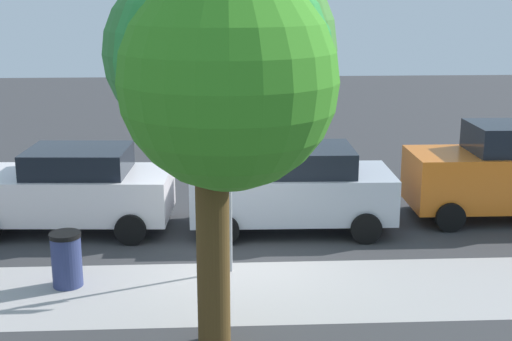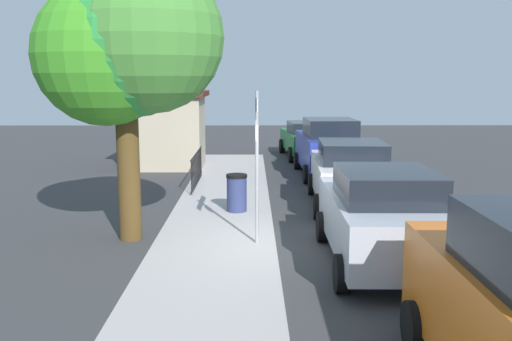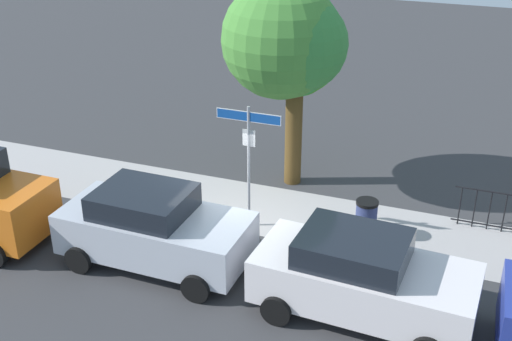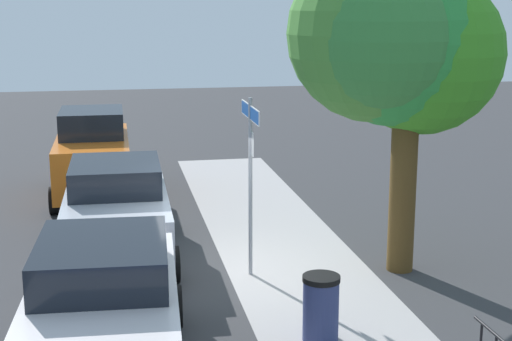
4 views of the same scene
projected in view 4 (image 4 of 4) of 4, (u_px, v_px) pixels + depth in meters
name	position (u px, v px, depth m)	size (l,w,h in m)	color
ground_plane	(227.00, 273.00, 13.77)	(60.00, 60.00, 0.00)	#38383A
sidewalk_strip	(327.00, 310.00, 12.09)	(24.00, 2.60, 0.00)	#ACA6A4
street_sign	(250.00, 149.00, 13.19)	(1.62, 0.07, 3.19)	#9EA0A5
shade_tree	(394.00, 43.00, 13.12)	(3.27, 3.85, 5.79)	#513A1A
car_orange	(93.00, 155.00, 18.88)	(4.14, 1.99, 2.18)	orange
car_silver	(117.00, 211.00, 14.41)	(4.31, 2.18, 1.82)	#B8BBC6
car_white	(104.00, 311.00, 9.77)	(4.48, 2.30, 1.80)	white
trash_bin	(321.00, 308.00, 10.93)	(0.55, 0.55, 0.98)	navy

